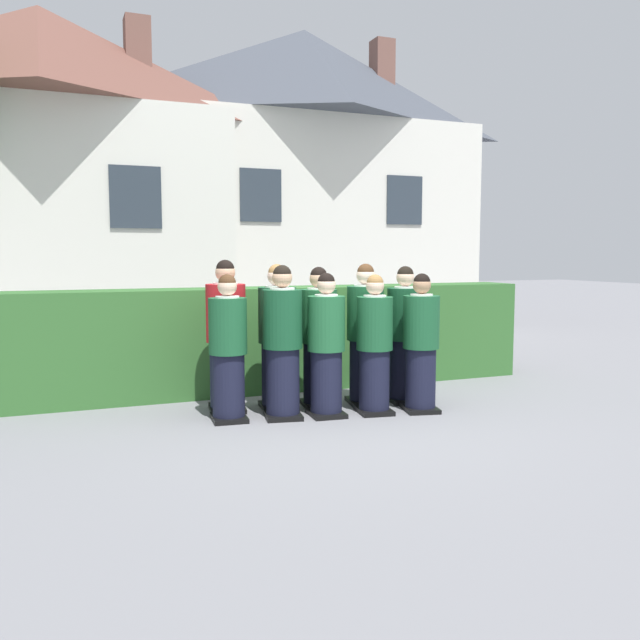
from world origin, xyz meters
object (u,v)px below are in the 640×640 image
(student_front_row_3, at_px, (375,348))
(student_rear_row_3, at_px, (365,337))
(student_front_row_1, at_px, (283,345))
(student_rear_row_2, at_px, (319,340))
(student_front_row_2, at_px, (326,348))
(student_rear_row_1, at_px, (277,340))
(student_front_row_4, at_px, (421,346))
(student_rear_row_4, at_px, (405,338))
(student_in_red_blazer, at_px, (226,339))
(student_front_row_0, at_px, (228,351))

(student_front_row_3, bearing_deg, student_rear_row_3, 77.37)
(student_front_row_1, height_order, student_rear_row_3, student_rear_row_3)
(student_rear_row_2, bearing_deg, student_front_row_2, -101.67)
(student_front_row_2, bearing_deg, student_rear_row_1, 125.86)
(student_front_row_4, relative_size, student_rear_row_1, 0.94)
(student_rear_row_4, bearing_deg, student_in_red_blazer, 170.71)
(student_front_row_0, distance_m, student_in_red_blazer, 0.47)
(student_front_row_0, bearing_deg, student_rear_row_4, 2.72)
(student_front_row_1, distance_m, student_front_row_2, 0.49)
(student_front_row_0, height_order, student_front_row_3, student_front_row_0)
(student_front_row_3, xyz_separation_m, student_rear_row_2, (-0.46, 0.55, 0.04))
(student_in_red_blazer, height_order, student_rear_row_1, student_in_red_blazer)
(student_in_red_blazer, relative_size, student_rear_row_4, 1.05)
(student_rear_row_1, bearing_deg, student_in_red_blazer, 169.23)
(student_front_row_0, distance_m, student_rear_row_2, 1.19)
(student_front_row_2, distance_m, student_rear_row_2, 0.48)
(student_rear_row_2, bearing_deg, student_front_row_3, -50.29)
(student_rear_row_2, distance_m, student_rear_row_3, 0.57)
(student_front_row_3, xyz_separation_m, student_rear_row_3, (0.10, 0.46, 0.06))
(student_front_row_3, bearing_deg, student_rear_row_4, 32.84)
(student_in_red_blazer, bearing_deg, student_front_row_0, -101.38)
(student_front_row_4, relative_size, student_in_red_blazer, 0.91)
(student_rear_row_1, bearing_deg, student_front_row_4, -26.32)
(student_front_row_3, relative_size, student_in_red_blazer, 0.91)
(student_front_row_1, bearing_deg, student_rear_row_1, 79.24)
(student_front_row_4, height_order, student_rear_row_2, student_rear_row_2)
(student_rear_row_2, xyz_separation_m, student_rear_row_3, (0.56, -0.09, 0.02))
(student_front_row_1, distance_m, student_rear_row_3, 1.16)
(student_front_row_4, relative_size, student_rear_row_3, 0.94)
(student_front_row_0, xyz_separation_m, student_front_row_2, (1.06, -0.20, 0.00))
(student_front_row_1, distance_m, student_in_red_blazer, 0.74)
(student_front_row_2, bearing_deg, student_front_row_4, -9.98)
(student_front_row_0, height_order, student_rear_row_3, student_rear_row_3)
(student_front_row_3, height_order, student_rear_row_3, student_rear_row_3)
(student_front_row_3, height_order, student_rear_row_4, student_rear_row_4)
(student_front_row_2, height_order, student_rear_row_2, student_rear_row_2)
(student_front_row_2, height_order, student_rear_row_3, student_rear_row_3)
(student_in_red_blazer, xyz_separation_m, student_rear_row_2, (1.07, -0.18, -0.04))
(student_rear_row_4, bearing_deg, student_front_row_2, -165.24)
(student_rear_row_1, relative_size, student_rear_row_3, 1.00)
(student_rear_row_3, bearing_deg, student_rear_row_1, 171.02)
(student_front_row_0, relative_size, student_in_red_blazer, 0.91)
(student_in_red_blazer, relative_size, student_rear_row_2, 1.05)
(student_front_row_0, xyz_separation_m, student_front_row_4, (2.15, -0.39, -0.00))
(student_rear_row_3, bearing_deg, student_front_row_3, -102.63)
(student_in_red_blazer, relative_size, student_rear_row_1, 1.03)
(student_front_row_2, relative_size, student_rear_row_4, 0.96)
(student_rear_row_1, bearing_deg, student_front_row_3, -33.38)
(student_rear_row_2, bearing_deg, student_rear_row_4, -8.89)
(student_front_row_0, height_order, student_rear_row_2, student_rear_row_2)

